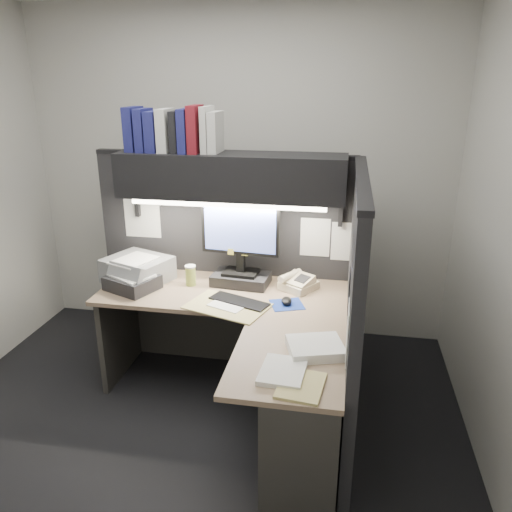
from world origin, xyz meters
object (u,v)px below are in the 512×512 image
monitor (241,253)px  keyboard (239,302)px  printer (138,269)px  desk (254,376)px  notebook_stack (132,283)px  telephone (298,283)px  coffee_cup (191,276)px  overhead_shelf (231,176)px

monitor → keyboard: (0.06, -0.32, -0.23)m
keyboard → printer: 0.85m
desk → notebook_stack: notebook_stack is taller
telephone → notebook_stack: bearing=-136.9°
notebook_stack → coffee_cup: bearing=20.7°
coffee_cup → desk: bearing=-47.4°
overhead_shelf → monitor: 0.54m
printer → coffee_cup: bearing=19.3°
desk → overhead_shelf: overhead_shelf is taller
telephone → desk: bearing=-72.2°
keyboard → coffee_cup: size_ratio=2.95×
notebook_stack → printer: bearing=98.6°
monitor → telephone: (0.41, -0.01, -0.19)m
overhead_shelf → coffee_cup: 0.76m
keyboard → printer: bearing=-176.4°
monitor → notebook_stack: 0.78m
monitor → coffee_cup: size_ratio=4.37×
overhead_shelf → keyboard: (0.13, -0.36, -0.76)m
desk → telephone: (0.18, 0.70, 0.33)m
monitor → coffee_cup: (-0.35, -0.08, -0.17)m
keyboard → notebook_stack: (-0.78, 0.09, 0.04)m
desk → overhead_shelf: (-0.30, 0.75, 1.06)m
desk → monitor: 0.91m
telephone → notebook_stack: size_ratio=0.68×
desk → notebook_stack: 1.12m
coffee_cup → printer: 0.40m
overhead_shelf → notebook_stack: size_ratio=4.79×
overhead_shelf → coffee_cup: overhead_shelf is taller
notebook_stack → overhead_shelf: bearing=22.3°
desk → keyboard: 0.52m
telephone → notebook_stack: (-1.14, -0.21, 0.01)m
keyboard → coffee_cup: coffee_cup is taller
keyboard → coffee_cup: (-0.40, 0.24, 0.06)m
keyboard → printer: printer is taller
coffee_cup → monitor: bearing=12.8°
overhead_shelf → monitor: (0.07, -0.05, -0.53)m
desk → printer: printer is taller
printer → desk: bearing=-11.9°
telephone → printer: (-1.16, -0.05, 0.04)m
monitor → overhead_shelf: bearing=151.7°
monitor → coffee_cup: bearing=-162.5°
printer → overhead_shelf: bearing=30.6°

